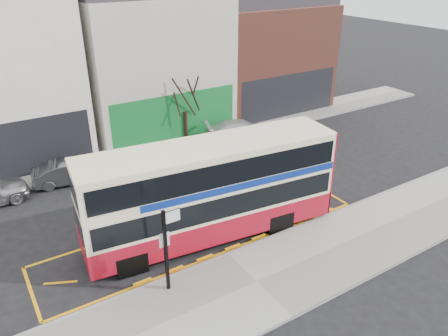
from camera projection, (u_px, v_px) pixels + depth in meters
ground at (223, 252)px, 17.56m from camera, size 120.00×120.00×0.00m
pavement at (257, 283)px, 15.78m from camera, size 40.00×4.00×0.15m
kerb at (228, 255)px, 17.24m from camera, size 40.00×0.15×0.15m
far_pavement at (125, 154)px, 25.87m from camera, size 50.00×3.00×0.15m
road_markings at (203, 232)px, 18.77m from camera, size 14.00×3.40×0.01m
terrace_green_shop at (146, 51)px, 28.36m from camera, size 9.00×8.01×11.30m
terrace_right at (258, 45)px, 32.88m from camera, size 9.00×8.01×10.30m
double_decker_bus at (212, 189)px, 17.66m from camera, size 10.68×3.56×4.18m
bus_stop_post at (167, 243)px, 14.62m from camera, size 0.80×0.14×3.21m
car_grey at (70, 172)px, 22.62m from camera, size 3.93×1.87×1.24m
car_white at (241, 131)px, 27.68m from camera, size 4.94×3.13×1.33m
street_tree_right at (184, 84)px, 26.16m from camera, size 2.53×2.53×5.46m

